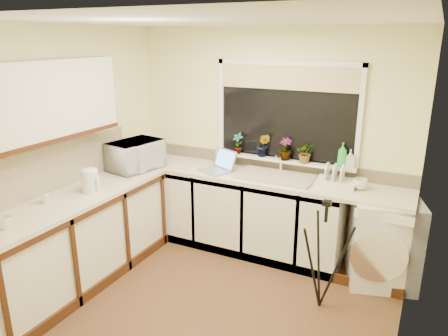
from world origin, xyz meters
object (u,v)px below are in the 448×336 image
laptop (219,165)px  soap_bottle_green (342,155)px  plant_b (263,145)px  plant_c (285,149)px  cup_back (360,184)px  tripod (323,255)px  dish_rack (336,183)px  steel_jar (46,197)px  kettle (90,181)px  plant_d (305,153)px  microwave (136,155)px  cup_left (4,223)px  washing_machine (383,241)px  soap_bottle_clear (350,159)px  plant_a (238,143)px

laptop → soap_bottle_green: soap_bottle_green is taller
plant_b → plant_c: (0.26, -0.01, -0.01)m
cup_back → tripod: bearing=-101.0°
dish_rack → tripod: (0.09, -0.77, -0.42)m
plant_c → steel_jar: bearing=-132.2°
kettle → tripod: (2.17, 0.48, -0.50)m
plant_d → dish_rack: bearing=-22.3°
plant_d → soap_bottle_green: 0.38m
tripod → microwave: size_ratio=1.75×
kettle → cup_left: size_ratio=1.96×
plant_b → plant_d: bearing=-2.4°
kettle → plant_b: size_ratio=0.82×
washing_machine → cup_back: size_ratio=6.29×
cup_back → cup_left: (-2.33, -2.17, -0.00)m
soap_bottle_green → soap_bottle_clear: bearing=8.7°
plant_c → plant_b: bearing=177.1°
washing_machine → plant_d: bearing=149.4°
dish_rack → soap_bottle_clear: soap_bottle_clear is taller
cup_back → kettle: bearing=-151.9°
plant_a → soap_bottle_green: 1.17m
washing_machine → plant_d: size_ratio=4.02×
washing_machine → plant_a: (-1.68, 0.24, 0.74)m
kettle → plant_c: size_ratio=0.88×
cup_left → dish_rack: bearing=46.2°
laptop → plant_b: (0.42, 0.26, 0.22)m
dish_rack → plant_c: bearing=161.0°
kettle → microwave: (-0.07, 0.79, 0.05)m
plant_b → washing_machine: bearing=-10.2°
laptop → soap_bottle_clear: (1.36, 0.27, 0.18)m
steel_jar → washing_machine: bearing=29.7°
kettle → cup_left: kettle is taller
dish_rack → plant_c: plant_c is taller
tripod → soap_bottle_green: soap_bottle_green is taller
cup_back → soap_bottle_green: bearing=141.6°
laptop → washing_machine: bearing=24.4°
laptop → soap_bottle_green: bearing=35.4°
plant_a → soap_bottle_green: soap_bottle_green is taller
washing_machine → cup_left: cup_left is taller
cup_back → steel_jar: bearing=-146.5°
kettle → microwave: microwave is taller
plant_a → tripod: bearing=-36.5°
laptop → kettle: (-0.80, -1.16, 0.05)m
dish_rack → plant_d: size_ratio=1.76×
steel_jar → plant_b: size_ratio=0.41×
tripod → soap_bottle_green: size_ratio=4.01×
steel_jar → cup_back: (2.47, 1.63, 0.00)m
laptop → microwave: (-0.87, -0.36, 0.10)m
kettle → dish_rack: size_ratio=0.56×
soap_bottle_green → soap_bottle_clear: (0.08, 0.01, -0.03)m
steel_jar → plant_d: size_ratio=0.50×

